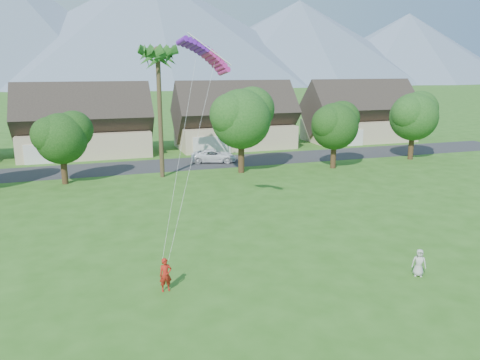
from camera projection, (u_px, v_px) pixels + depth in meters
name	position (u px, v px, depth m)	size (l,w,h in m)	color
ground	(311.00, 317.00, 20.28)	(500.00, 500.00, 0.00)	#2D6019
street	(173.00, 165.00, 51.69)	(90.00, 7.00, 0.01)	#2D2D30
kite_flyer	(166.00, 275.00, 22.43)	(0.61, 0.40, 1.67)	#A91E13
watcher	(419.00, 263.00, 24.09)	(0.71, 0.46, 1.45)	#BABAB6
parked_car	(214.00, 156.00, 52.94)	(2.37, 5.14, 1.43)	white
mountain_ridge	(117.00, 32.00, 256.76)	(540.00, 240.00, 70.00)	slate
houses_row	(163.00, 124.00, 59.34)	(72.75, 8.19, 8.86)	beige
tree_row	(170.00, 128.00, 44.57)	(62.27, 6.67, 8.45)	#47301C
fan_palm	(158.00, 53.00, 43.22)	(3.00, 3.00, 13.80)	#4C3D26
parafoil_kite	(205.00, 52.00, 27.65)	(3.50, 1.22, 0.50)	purple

